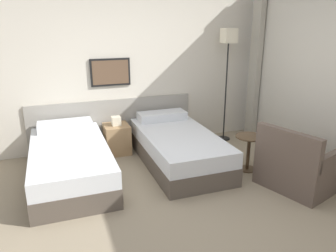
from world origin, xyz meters
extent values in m
plane|color=gray|center=(0.00, 0.00, 0.00)|extent=(16.00, 16.00, 0.00)
cube|color=beige|center=(0.00, 2.23, 1.35)|extent=(10.00, 0.06, 2.70)
cube|color=gray|center=(-0.46, 2.18, 0.42)|extent=(2.73, 0.04, 0.83)
cube|color=black|center=(-0.46, 2.18, 1.28)|extent=(0.64, 0.03, 0.44)
cube|color=brown|center=(-0.46, 2.16, 1.28)|extent=(0.58, 0.01, 0.38)
cube|color=#A8A393|center=(2.04, 1.85, 1.32)|extent=(0.10, 0.24, 2.64)
cube|color=brown|center=(-1.24, 1.16, 0.13)|extent=(1.00, 1.98, 0.26)
cube|color=silver|center=(-1.24, 1.16, 0.37)|extent=(0.99, 1.96, 0.22)
cube|color=silver|center=(-1.24, 1.92, 0.55)|extent=(0.80, 0.34, 0.13)
cube|color=brown|center=(0.33, 1.16, 0.13)|extent=(1.00, 1.98, 0.26)
cube|color=silver|center=(0.33, 1.16, 0.37)|extent=(0.99, 1.96, 0.22)
cube|color=silver|center=(0.33, 1.92, 0.55)|extent=(0.80, 0.34, 0.13)
cube|color=#9E7A51|center=(-0.46, 1.90, 0.24)|extent=(0.39, 0.43, 0.47)
cube|color=beige|center=(-0.46, 1.90, 0.54)|extent=(0.14, 0.14, 0.14)
cylinder|color=black|center=(1.50, 1.87, 0.01)|extent=(0.24, 0.24, 0.02)
cylinder|color=black|center=(1.50, 1.87, 0.87)|extent=(0.02, 0.02, 1.70)
cube|color=beige|center=(1.50, 1.87, 1.83)|extent=(0.22, 0.22, 0.24)
cylinder|color=brown|center=(1.19, 0.61, 0.01)|extent=(0.26, 0.26, 0.01)
cylinder|color=brown|center=(1.19, 0.61, 0.26)|extent=(0.05, 0.05, 0.49)
cylinder|color=brown|center=(1.19, 0.61, 0.51)|extent=(0.40, 0.40, 0.02)
cube|color=brown|center=(1.52, -0.04, 0.20)|extent=(0.93, 1.04, 0.41)
cube|color=brown|center=(1.23, -0.13, 0.62)|extent=(0.36, 0.85, 0.43)
cube|color=brown|center=(1.63, -0.41, 0.50)|extent=(0.59, 0.27, 0.18)
cube|color=brown|center=(1.40, 0.33, 0.50)|extent=(0.59, 0.27, 0.18)
camera|label=1|loc=(-1.37, -3.09, 2.08)|focal=35.00mm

